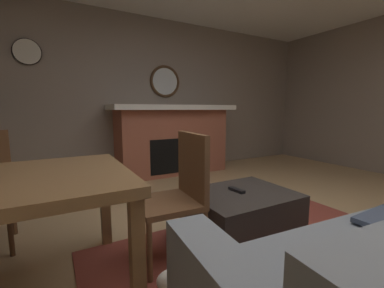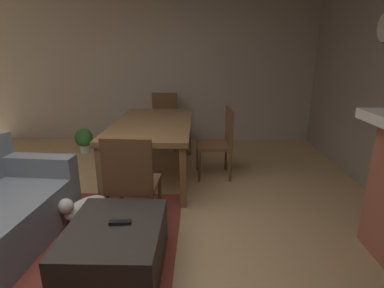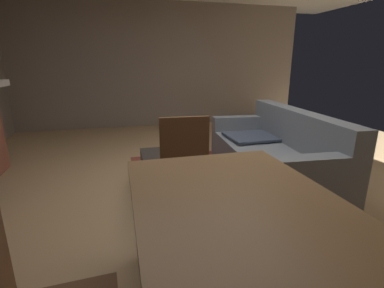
{
  "view_description": "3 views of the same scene",
  "coord_description": "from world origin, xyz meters",
  "px_view_note": "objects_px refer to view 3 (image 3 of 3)",
  "views": [
    {
      "loc": [
        1.32,
        1.23,
        1.1
      ],
      "look_at": [
        0.05,
        -1.05,
        0.74
      ],
      "focal_mm": 23.6,
      "sensor_mm": 36.0,
      "label": 1
    },
    {
      "loc": [
        -1.98,
        -0.97,
        1.63
      ],
      "look_at": [
        0.9,
        -0.91,
        0.74
      ],
      "focal_mm": 28.46,
      "sensor_mm": 36.0,
      "label": 2
    },
    {
      "loc": [
        2.76,
        -0.9,
        1.37
      ],
      "look_at": [
        0.74,
        -0.38,
        0.77
      ],
      "focal_mm": 26.25,
      "sensor_mm": 36.0,
      "label": 3
    }
  ],
  "objects_px": {
    "ottoman_coffee_table": "(176,175)",
    "small_dog": "(246,202)",
    "couch": "(273,156)",
    "tv_remote": "(172,157)",
    "dining_chair_west": "(187,165)",
    "dining_table": "(261,241)"
  },
  "relations": [
    {
      "from": "dining_table",
      "to": "dining_chair_west",
      "type": "height_order",
      "value": "dining_chair_west"
    },
    {
      "from": "tv_remote",
      "to": "dining_table",
      "type": "distance_m",
      "value": 1.9
    },
    {
      "from": "tv_remote",
      "to": "small_dog",
      "type": "distance_m",
      "value": 0.91
    },
    {
      "from": "couch",
      "to": "dining_chair_west",
      "type": "bearing_deg",
      "value": -62.93
    },
    {
      "from": "tv_remote",
      "to": "couch",
      "type": "bearing_deg",
      "value": 88.04
    },
    {
      "from": "tv_remote",
      "to": "small_dog",
      "type": "xyz_separation_m",
      "value": [
        0.68,
        0.55,
        -0.26
      ]
    },
    {
      "from": "dining_table",
      "to": "small_dog",
      "type": "distance_m",
      "value": 1.41
    },
    {
      "from": "ottoman_coffee_table",
      "to": "dining_chair_west",
      "type": "xyz_separation_m",
      "value": [
        0.58,
        -0.01,
        0.32
      ]
    },
    {
      "from": "tv_remote",
      "to": "dining_chair_west",
      "type": "xyz_separation_m",
      "value": [
        0.56,
        0.03,
        0.11
      ]
    },
    {
      "from": "dining_table",
      "to": "dining_chair_west",
      "type": "bearing_deg",
      "value": 179.8
    },
    {
      "from": "couch",
      "to": "tv_remote",
      "type": "xyz_separation_m",
      "value": [
        0.06,
        -1.24,
        0.11
      ]
    },
    {
      "from": "ottoman_coffee_table",
      "to": "tv_remote",
      "type": "distance_m",
      "value": 0.22
    },
    {
      "from": "ottoman_coffee_table",
      "to": "dining_table",
      "type": "bearing_deg",
      "value": -0.44
    },
    {
      "from": "ottoman_coffee_table",
      "to": "dining_table",
      "type": "xyz_separation_m",
      "value": [
        1.9,
        -0.01,
        0.47
      ]
    },
    {
      "from": "couch",
      "to": "dining_chair_west",
      "type": "xyz_separation_m",
      "value": [
        0.62,
        -1.21,
        0.22
      ]
    },
    {
      "from": "dining_table",
      "to": "couch",
      "type": "bearing_deg",
      "value": 148.0
    },
    {
      "from": "tv_remote",
      "to": "dining_table",
      "type": "height_order",
      "value": "dining_table"
    },
    {
      "from": "tv_remote",
      "to": "dining_table",
      "type": "bearing_deg",
      "value": -3.79
    },
    {
      "from": "ottoman_coffee_table",
      "to": "tv_remote",
      "type": "xyz_separation_m",
      "value": [
        0.02,
        -0.04,
        0.21
      ]
    },
    {
      "from": "ottoman_coffee_table",
      "to": "small_dog",
      "type": "relative_size",
      "value": 1.75
    },
    {
      "from": "tv_remote",
      "to": "dining_chair_west",
      "type": "bearing_deg",
      "value": -1.45
    },
    {
      "from": "dining_chair_west",
      "to": "ottoman_coffee_table",
      "type": "bearing_deg",
      "value": 179.02
    }
  ]
}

